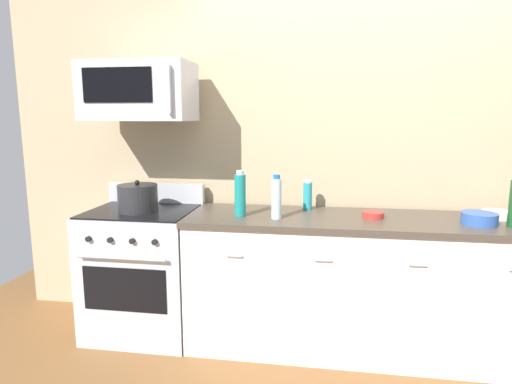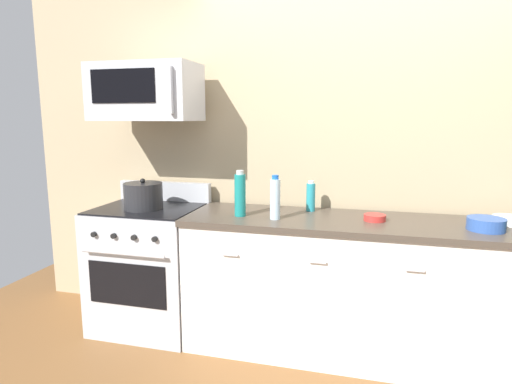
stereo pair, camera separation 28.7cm
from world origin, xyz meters
TOP-DOWN VIEW (x-y plane):
  - ground_plane at (0.00, 0.00)m, footprint 6.57×6.57m
  - back_wall at (0.00, 0.41)m, footprint 5.47×0.10m
  - counter_unit at (-0.00, -0.00)m, footprint 2.38×0.66m
  - range_oven at (-1.57, 0.00)m, footprint 0.76×0.69m
  - microwave at (-1.57, 0.05)m, footprint 0.74×0.44m
  - bottle_water_clear at (-0.58, -0.11)m, footprint 0.07×0.07m
  - bottle_sparkling_teal at (-0.83, -0.08)m, footprint 0.08×0.08m
  - bottle_dish_soap at (-0.39, 0.20)m, footprint 0.06×0.06m
  - bowl_red_small at (0.05, 0.01)m, footprint 0.14×0.14m
  - bowl_white_ceramic at (0.84, 0.12)m, footprint 0.18×0.18m
  - bowl_blue_mixing at (0.68, -0.07)m, footprint 0.21×0.21m
  - stockpot at (-1.57, -0.05)m, footprint 0.28×0.28m

SIDE VIEW (x-z plane):
  - ground_plane at x=0.00m, z-range 0.00..0.00m
  - counter_unit at x=0.00m, z-range 0.00..0.92m
  - range_oven at x=-1.57m, z-range -0.07..1.00m
  - bowl_red_small at x=0.05m, z-range 0.92..0.96m
  - bowl_white_ceramic at x=0.84m, z-range 0.92..0.97m
  - bowl_blue_mixing at x=0.68m, z-range 0.92..1.00m
  - stockpot at x=-1.57m, z-range 0.91..1.13m
  - bottle_dish_soap at x=-0.39m, z-range 0.91..1.13m
  - bottle_water_clear at x=-0.58m, z-range 0.91..1.20m
  - bottle_sparkling_teal at x=-0.83m, z-range 0.91..1.22m
  - back_wall at x=0.00m, z-range 0.00..2.70m
  - microwave at x=-1.57m, z-range 1.55..1.95m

